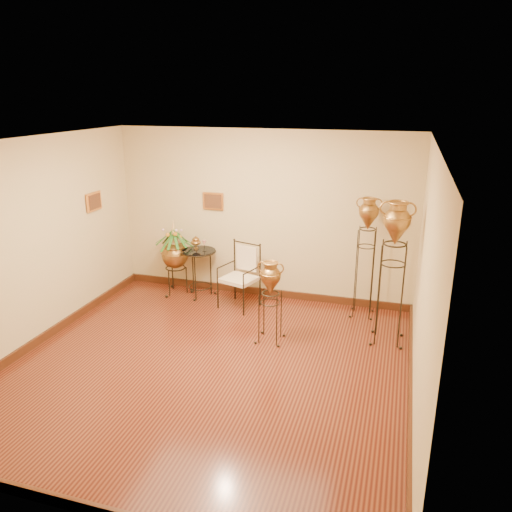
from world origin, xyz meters
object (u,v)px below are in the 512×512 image
(armchair, at_px, (239,277))
(side_table, at_px, (200,272))
(planter_urn, at_px, (175,252))
(amphora_mid, at_px, (392,273))
(amphora_tall, at_px, (366,256))

(armchair, relative_size, side_table, 1.01)
(planter_urn, relative_size, side_table, 1.29)
(armchair, bearing_deg, amphora_mid, 4.65)
(amphora_mid, xyz_separation_m, planter_urn, (-3.61, 0.79, -0.28))
(amphora_tall, distance_m, armchair, 2.01)
(amphora_tall, height_order, amphora_mid, amphora_mid)
(amphora_mid, relative_size, side_table, 1.97)
(amphora_mid, bearing_deg, side_table, 166.02)
(amphora_mid, height_order, armchair, amphora_mid)
(armchair, bearing_deg, planter_urn, -174.87)
(amphora_mid, distance_m, armchair, 2.47)
(amphora_mid, height_order, planter_urn, amphora_mid)
(amphora_tall, bearing_deg, planter_urn, 180.00)
(amphora_mid, xyz_separation_m, armchair, (-2.36, 0.52, -0.50))
(amphora_tall, bearing_deg, armchair, -172.29)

